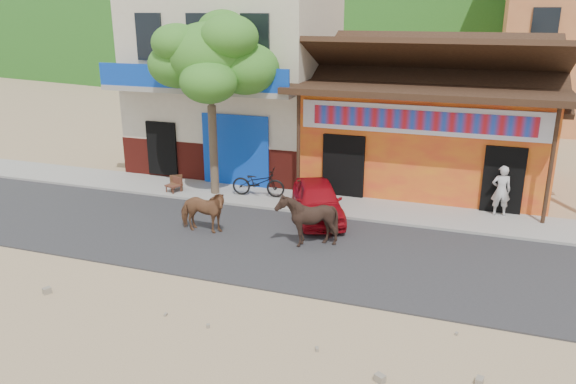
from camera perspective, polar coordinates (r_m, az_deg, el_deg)
name	(u,v)px	position (r m, az deg, el deg)	size (l,w,h in m)	color
ground	(286,294)	(12.87, -0.23, -10.36)	(120.00, 120.00, 0.00)	#9E825B
road	(317,251)	(15.00, 2.95, -5.97)	(60.00, 5.00, 0.04)	#28282B
sidewalk	(347,207)	(18.13, 6.06, -1.55)	(60.00, 2.00, 0.12)	gray
dance_club	(428,134)	(21.19, 14.03, 5.78)	(8.00, 6.00, 3.60)	orange
cafe_building	(238,78)	(22.80, -5.07, 11.42)	(7.00, 6.00, 7.00)	beige
tree	(212,106)	(18.71, -7.77, 8.69)	(3.00, 3.00, 6.00)	#2D721E
cow_tan	(202,211)	(16.08, -8.68, -1.94)	(0.68, 1.50, 1.27)	brown
cow_dark	(307,219)	(14.99, 1.94, -2.81)	(1.20, 1.35, 1.49)	black
red_car	(317,200)	(17.01, 3.01, -0.84)	(1.36, 3.37, 1.15)	#A10B15
scooter	(258,182)	(18.82, -3.03, 0.98)	(0.63, 1.81, 0.95)	black
pedestrian	(501,190)	(18.15, 20.83, 0.14)	(0.57, 0.37, 1.56)	silver
cafe_chair_left	(173,179)	(19.61, -11.62, 1.30)	(0.43, 0.43, 0.93)	#4F261A
cafe_chair_right	(176,177)	(19.79, -11.31, 1.49)	(0.44, 0.44, 0.94)	#452517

